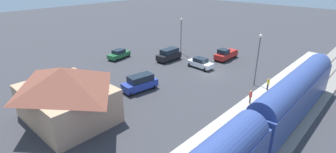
{
  "coord_description": "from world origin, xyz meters",
  "views": [
    {
      "loc": [
        -20.63,
        32.69,
        15.23
      ],
      "look_at": [
        2.58,
        7.26,
        1.0
      ],
      "focal_mm": 27.14,
      "sensor_mm": 36.0,
      "label": 1
    }
  ],
  "objects_px": {
    "pedestrian_on_platform": "(251,96)",
    "light_pole_lot_center": "(181,31)",
    "suv_blue": "(140,83)",
    "light_pole_near_platform": "(258,54)",
    "sedan_green": "(119,54)",
    "pedestrian_waiting_far": "(268,83)",
    "suv_black": "(169,54)",
    "sedan_white": "(200,63)",
    "station_building": "(66,93)",
    "pickup_red": "(226,54)"
  },
  "relations": [
    {
      "from": "suv_black",
      "to": "light_pole_lot_center",
      "type": "bearing_deg",
      "value": -75.86
    },
    {
      "from": "pickup_red",
      "to": "suv_blue",
      "type": "height_order",
      "value": "suv_blue"
    },
    {
      "from": "pedestrian_waiting_far",
      "to": "light_pole_near_platform",
      "type": "height_order",
      "value": "light_pole_near_platform"
    },
    {
      "from": "pedestrian_on_platform",
      "to": "pickup_red",
      "type": "distance_m",
      "value": 17.83
    },
    {
      "from": "sedan_green",
      "to": "light_pole_near_platform",
      "type": "height_order",
      "value": "light_pole_near_platform"
    },
    {
      "from": "sedan_white",
      "to": "light_pole_near_platform",
      "type": "xyz_separation_m",
      "value": [
        -10.0,
        0.57,
        3.84
      ]
    },
    {
      "from": "suv_blue",
      "to": "station_building",
      "type": "bearing_deg",
      "value": 88.34
    },
    {
      "from": "sedan_white",
      "to": "sedan_green",
      "type": "distance_m",
      "value": 15.62
    },
    {
      "from": "station_building",
      "to": "sedan_white",
      "type": "height_order",
      "value": "station_building"
    },
    {
      "from": "pedestrian_waiting_far",
      "to": "light_pole_near_platform",
      "type": "distance_m",
      "value": 4.23
    },
    {
      "from": "pedestrian_on_platform",
      "to": "sedan_green",
      "type": "relative_size",
      "value": 0.36
    },
    {
      "from": "pedestrian_on_platform",
      "to": "light_pole_lot_center",
      "type": "xyz_separation_m",
      "value": [
        20.06,
        -10.9,
        3.19
      ]
    },
    {
      "from": "sedan_green",
      "to": "pedestrian_waiting_far",
      "type": "bearing_deg",
      "value": -169.86
    },
    {
      "from": "station_building",
      "to": "suv_black",
      "type": "xyz_separation_m",
      "value": [
        5.37,
        -22.47,
        -2.04
      ]
    },
    {
      "from": "sedan_green",
      "to": "suv_blue",
      "type": "bearing_deg",
      "value": 153.66
    },
    {
      "from": "sedan_white",
      "to": "suv_black",
      "type": "height_order",
      "value": "suv_black"
    },
    {
      "from": "sedan_green",
      "to": "pedestrian_on_platform",
      "type": "bearing_deg",
      "value": 178.95
    },
    {
      "from": "pickup_red",
      "to": "sedan_green",
      "type": "distance_m",
      "value": 20.09
    },
    {
      "from": "suv_black",
      "to": "suv_blue",
      "type": "bearing_deg",
      "value": 114.92
    },
    {
      "from": "pedestrian_on_platform",
      "to": "sedan_green",
      "type": "distance_m",
      "value": 26.59
    },
    {
      "from": "station_building",
      "to": "pickup_red",
      "type": "distance_m",
      "value": 30.26
    },
    {
      "from": "station_building",
      "to": "pedestrian_waiting_far",
      "type": "relative_size",
      "value": 6.28
    },
    {
      "from": "suv_black",
      "to": "light_pole_near_platform",
      "type": "height_order",
      "value": "light_pole_near_platform"
    },
    {
      "from": "station_building",
      "to": "pedestrian_on_platform",
      "type": "bearing_deg",
      "value": -129.33
    },
    {
      "from": "sedan_white",
      "to": "suv_blue",
      "type": "bearing_deg",
      "value": 85.98
    },
    {
      "from": "pickup_red",
      "to": "pedestrian_waiting_far",
      "type": "bearing_deg",
      "value": 143.61
    },
    {
      "from": "station_building",
      "to": "suv_blue",
      "type": "relative_size",
      "value": 2.09
    },
    {
      "from": "pedestrian_waiting_far",
      "to": "light_pole_lot_center",
      "type": "xyz_separation_m",
      "value": [
        20.08,
        -5.65,
        3.19
      ]
    },
    {
      "from": "pedestrian_waiting_far",
      "to": "light_pole_lot_center",
      "type": "bearing_deg",
      "value": -15.73
    },
    {
      "from": "station_building",
      "to": "suv_blue",
      "type": "xyz_separation_m",
      "value": [
        -0.3,
        -10.27,
        -2.04
      ]
    },
    {
      "from": "pedestrian_on_platform",
      "to": "pickup_red",
      "type": "bearing_deg",
      "value": -50.12
    },
    {
      "from": "pedestrian_waiting_far",
      "to": "suv_black",
      "type": "bearing_deg",
      "value": -2.4
    },
    {
      "from": "station_building",
      "to": "light_pole_near_platform",
      "type": "height_order",
      "value": "light_pole_near_platform"
    },
    {
      "from": "sedan_green",
      "to": "light_pole_lot_center",
      "type": "bearing_deg",
      "value": -122.07
    },
    {
      "from": "sedan_green",
      "to": "station_building",
      "type": "bearing_deg",
      "value": 127.79
    },
    {
      "from": "pedestrian_waiting_far",
      "to": "sedan_white",
      "type": "relative_size",
      "value": 0.37
    },
    {
      "from": "light_pole_near_platform",
      "to": "suv_black",
      "type": "bearing_deg",
      "value": 0.36
    },
    {
      "from": "light_pole_near_platform",
      "to": "light_pole_lot_center",
      "type": "relative_size",
      "value": 1.07
    },
    {
      "from": "suv_blue",
      "to": "sedan_white",
      "type": "bearing_deg",
      "value": -94.02
    },
    {
      "from": "suv_black",
      "to": "pedestrian_waiting_far",
      "type": "bearing_deg",
      "value": 177.6
    },
    {
      "from": "pedestrian_on_platform",
      "to": "pickup_red",
      "type": "height_order",
      "value": "pickup_red"
    },
    {
      "from": "pickup_red",
      "to": "sedan_green",
      "type": "height_order",
      "value": "pickup_red"
    },
    {
      "from": "sedan_green",
      "to": "suv_black",
      "type": "relative_size",
      "value": 0.96
    },
    {
      "from": "sedan_white",
      "to": "suv_blue",
      "type": "xyz_separation_m",
      "value": [
        0.9,
        12.87,
        0.27
      ]
    },
    {
      "from": "light_pole_lot_center",
      "to": "pedestrian_on_platform",
      "type": "bearing_deg",
      "value": 151.48
    },
    {
      "from": "station_building",
      "to": "pedestrian_waiting_far",
      "type": "xyz_separation_m",
      "value": [
        -13.49,
        -21.67,
        -1.91
      ]
    },
    {
      "from": "suv_blue",
      "to": "light_pole_near_platform",
      "type": "xyz_separation_m",
      "value": [
        -10.9,
        -12.3,
        3.57
      ]
    },
    {
      "from": "light_pole_near_platform",
      "to": "station_building",
      "type": "bearing_deg",
      "value": 63.61
    },
    {
      "from": "pedestrian_on_platform",
      "to": "suv_black",
      "type": "relative_size",
      "value": 0.35
    },
    {
      "from": "pedestrian_waiting_far",
      "to": "sedan_white",
      "type": "distance_m",
      "value": 12.38
    }
  ]
}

